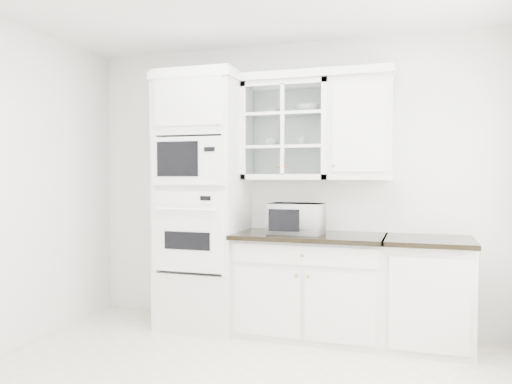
% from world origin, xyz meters
% --- Properties ---
extents(room_shell, '(4.00, 3.50, 2.70)m').
position_xyz_m(room_shell, '(0.00, 0.43, 1.78)').
color(room_shell, white).
rests_on(room_shell, ground).
extents(oven_column, '(0.76, 0.68, 2.40)m').
position_xyz_m(oven_column, '(-0.75, 1.42, 1.20)').
color(oven_column, silver).
rests_on(oven_column, ground).
extents(base_cabinet_run, '(1.32, 0.67, 0.92)m').
position_xyz_m(base_cabinet_run, '(0.28, 1.45, 0.46)').
color(base_cabinet_run, silver).
rests_on(base_cabinet_run, ground).
extents(extra_base_cabinet, '(0.72, 0.67, 0.92)m').
position_xyz_m(extra_base_cabinet, '(1.28, 1.45, 0.46)').
color(extra_base_cabinet, silver).
rests_on(extra_base_cabinet, ground).
extents(upper_cabinet_glass, '(0.80, 0.33, 0.90)m').
position_xyz_m(upper_cabinet_glass, '(0.03, 1.58, 1.85)').
color(upper_cabinet_glass, silver).
rests_on(upper_cabinet_glass, room_shell).
extents(upper_cabinet_solid, '(0.55, 0.33, 0.90)m').
position_xyz_m(upper_cabinet_solid, '(0.71, 1.58, 1.85)').
color(upper_cabinet_solid, silver).
rests_on(upper_cabinet_solid, room_shell).
extents(crown_molding, '(2.14, 0.38, 0.07)m').
position_xyz_m(crown_molding, '(-0.07, 1.56, 2.33)').
color(crown_molding, white).
rests_on(crown_molding, room_shell).
extents(countertop_microwave, '(0.48, 0.40, 0.27)m').
position_xyz_m(countertop_microwave, '(0.17, 1.40, 1.06)').
color(countertop_microwave, white).
rests_on(countertop_microwave, base_cabinet_run).
extents(bowl_a, '(0.21, 0.21, 0.05)m').
position_xyz_m(bowl_a, '(-0.12, 1.59, 2.03)').
color(bowl_a, white).
rests_on(bowl_a, upper_cabinet_glass).
extents(bowl_b, '(0.28, 0.28, 0.07)m').
position_xyz_m(bowl_b, '(0.22, 1.57, 2.04)').
color(bowl_b, white).
rests_on(bowl_b, upper_cabinet_glass).
extents(cup_a, '(0.12, 0.12, 0.08)m').
position_xyz_m(cup_a, '(-0.14, 1.60, 1.75)').
color(cup_a, white).
rests_on(cup_a, upper_cabinet_glass).
extents(cup_b, '(0.10, 0.10, 0.08)m').
position_xyz_m(cup_b, '(0.16, 1.58, 1.75)').
color(cup_b, white).
rests_on(cup_b, upper_cabinet_glass).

